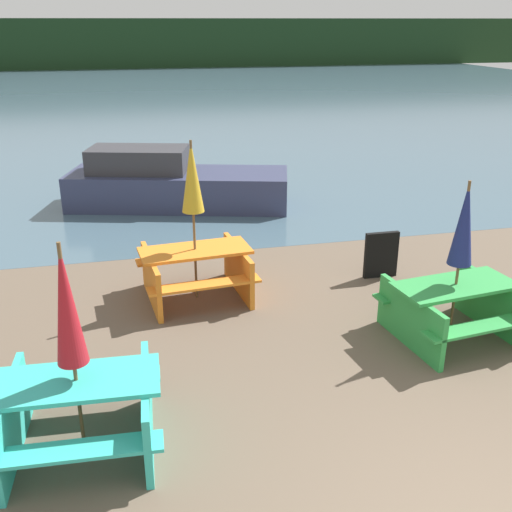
{
  "coord_description": "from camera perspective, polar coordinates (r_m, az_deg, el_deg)",
  "views": [
    {
      "loc": [
        -2.69,
        -2.63,
        3.85
      ],
      "look_at": [
        -0.97,
        4.78,
        0.85
      ],
      "focal_mm": 42.0,
      "sensor_mm": 36.0,
      "label": 1
    }
  ],
  "objects": [
    {
      "name": "water",
      "position": [
        35.17,
        -8.89,
        15.01
      ],
      "size": [
        60.0,
        50.0,
        0.0
      ],
      "color": "#425B6B",
      "rests_on": "ground_plane"
    },
    {
      "name": "umbrella_crimson",
      "position": [
        5.51,
        -17.6,
        -4.54
      ],
      "size": [
        0.28,
        0.28,
        2.12
      ],
      "color": "brown",
      "rests_on": "ground_plane"
    },
    {
      "name": "picnic_table_green",
      "position": [
        8.09,
        18.26,
        -4.51
      ],
      "size": [
        1.71,
        1.56,
        0.75
      ],
      "rotation": [
        0.0,
        0.0,
        0.13
      ],
      "color": "green",
      "rests_on": "ground_plane"
    },
    {
      "name": "signboard",
      "position": [
        9.72,
        11.83,
        0.11
      ],
      "size": [
        0.55,
        0.08,
        0.75
      ],
      "color": "black",
      "rests_on": "ground_plane"
    },
    {
      "name": "boat",
      "position": [
        13.38,
        -8.02,
        6.81
      ],
      "size": [
        4.99,
        2.72,
        1.29
      ],
      "rotation": [
        0.0,
        0.0,
        -0.27
      ],
      "color": "#333856",
      "rests_on": "water"
    },
    {
      "name": "far_treeline",
      "position": [
        54.95,
        -10.85,
        19.26
      ],
      "size": [
        80.0,
        1.6,
        4.0
      ],
      "color": "#193319",
      "rests_on": "water"
    },
    {
      "name": "picnic_table_teal",
      "position": [
        6.04,
        -16.44,
        -13.74
      ],
      "size": [
        1.59,
        1.46,
        0.76
      ],
      "rotation": [
        0.0,
        0.0,
        -0.05
      ],
      "color": "#33B7A8",
      "rests_on": "ground_plane"
    },
    {
      "name": "umbrella_gold",
      "position": [
        8.4,
        -6.11,
        7.41
      ],
      "size": [
        0.32,
        0.32,
        2.34
      ],
      "color": "brown",
      "rests_on": "ground_plane"
    },
    {
      "name": "umbrella_navy",
      "position": [
        7.7,
        19.2,
        2.85
      ],
      "size": [
        0.3,
        0.3,
        2.09
      ],
      "color": "brown",
      "rests_on": "ground_plane"
    },
    {
      "name": "picnic_table_orange",
      "position": [
        8.83,
        -5.76,
        -1.21
      ],
      "size": [
        1.71,
        1.52,
        0.76
      ],
      "rotation": [
        0.0,
        0.0,
        0.09
      ],
      "color": "orange",
      "rests_on": "ground_plane"
    }
  ]
}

